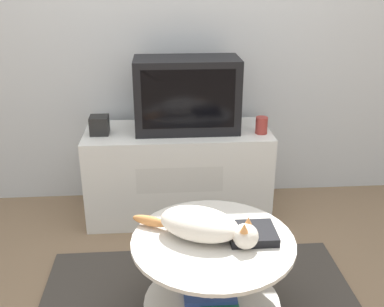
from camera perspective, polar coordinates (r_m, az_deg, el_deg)
The scene contains 8 objects.
wall_back at distance 3.03m, azimuth -1.09°, elevation 17.77°, with size 8.00×0.05×2.60m.
tv_stand at distance 2.97m, azimuth -1.77°, elevation -2.46°, with size 1.17×0.48×0.59m.
tv at distance 2.80m, azimuth -0.62°, elevation 7.47°, with size 0.64×0.31×0.46m.
speaker at distance 2.83m, azimuth -11.67°, elevation 3.55°, with size 0.11×0.11×0.11m.
mug at distance 2.82m, azimuth 8.82°, elevation 3.56°, with size 0.07×0.07×0.10m.
coffee_table at distance 2.07m, azimuth 2.60°, elevation -14.73°, with size 0.71×0.71×0.44m.
dvd_box at distance 1.99m, azimuth 7.62°, elevation -10.03°, with size 0.20×0.18×0.04m.
cat at distance 1.94m, azimuth 1.42°, elevation -9.08°, with size 0.54×0.33×0.14m.
Camera 1 is at (-0.17, -1.59, 1.54)m, focal length 42.00 mm.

